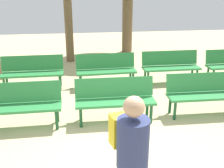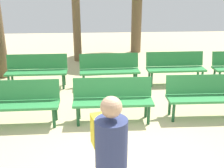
% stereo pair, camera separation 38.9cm
% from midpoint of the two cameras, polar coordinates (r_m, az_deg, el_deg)
% --- Properties ---
extents(ground_plane, '(24.09, 24.09, 0.00)m').
position_cam_midpoint_polar(ground_plane, '(4.50, 1.26, -16.48)').
color(ground_plane, '#CCB789').
extents(bench_r0_c1, '(1.60, 0.50, 0.87)m').
position_cam_midpoint_polar(bench_r0_c1, '(5.71, -20.38, -3.65)').
color(bench_r0_c1, '#2D8442').
rests_on(bench_r0_c1, ground_plane).
extents(bench_r0_c2, '(1.61, 0.50, 0.87)m').
position_cam_midpoint_polar(bench_r0_c2, '(5.60, -1.38, -2.74)').
color(bench_r0_c2, '#2D8442').
rests_on(bench_r0_c2, ground_plane).
extents(bench_r0_c3, '(1.61, 0.50, 0.87)m').
position_cam_midpoint_polar(bench_r0_c3, '(6.15, 16.70, -1.49)').
color(bench_r0_c3, '#2D8442').
rests_on(bench_r0_c3, ground_plane).
extents(bench_r1_c1, '(1.60, 0.50, 0.87)m').
position_cam_midpoint_polar(bench_r1_c1, '(7.64, -17.41, 2.65)').
color(bench_r1_c1, '#2D8442').
rests_on(bench_r1_c1, ground_plane).
extents(bench_r1_c2, '(1.61, 0.53, 0.87)m').
position_cam_midpoint_polar(bench_r1_c2, '(7.50, -2.74, 3.26)').
color(bench_r1_c2, '#2D8442').
rests_on(bench_r1_c2, ground_plane).
extents(bench_r1_c3, '(1.60, 0.49, 0.87)m').
position_cam_midpoint_polar(bench_r1_c3, '(7.93, 10.56, 3.89)').
color(bench_r1_c3, '#2D8442').
rests_on(bench_r1_c3, ground_plane).
extents(tree_0, '(0.28, 0.28, 2.56)m').
position_cam_midpoint_polar(tree_0, '(9.93, -10.01, 11.77)').
color(tree_0, brown).
rests_on(tree_0, ground_plane).
extents(visitor_with_backpack, '(0.42, 0.58, 1.65)m').
position_cam_midpoint_polar(visitor_with_backpack, '(3.06, 0.17, -14.77)').
color(visitor_with_backpack, navy).
rests_on(visitor_with_backpack, ground_plane).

